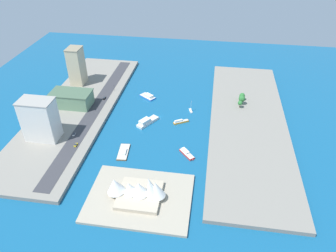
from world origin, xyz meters
TOP-DOWN VIEW (x-y plane):
  - ground_plane at (0.00, 0.00)m, footprint 440.00×440.00m
  - quay_west at (-84.34, 0.00)m, footprint 70.00×240.00m
  - quay_east at (84.34, 0.00)m, footprint 70.00×240.00m
  - peninsula_point at (-4.44, 105.41)m, footprint 72.32×54.99m
  - road_strip at (64.68, 0.00)m, footprint 12.87×228.00m
  - barge_flat_brown at (20.25, 58.27)m, footprint 9.94×22.32m
  - catamaran_blue at (18.84, -35.56)m, footprint 19.21×17.13m
  - tugboat_red at (-31.94, 52.61)m, footprint 13.93×15.04m
  - ferry_white_commuter at (9.77, 13.00)m, footprint 18.48×24.03m
  - sailboat_small_white at (-28.97, -15.01)m, footprint 4.54×8.39m
  - water_taxi_orange at (-21.39, 6.82)m, footprint 14.88×10.19m
  - hotel_broad_white at (92.18, 52.38)m, footprint 28.25×17.76m
  - office_block_beige at (101.28, -50.61)m, footprint 14.80×18.57m
  - terminal_long_green at (89.50, -2.99)m, footprint 40.12×22.70m
  - suv_black at (61.95, -20.04)m, footprint 1.99×5.13m
  - van_white at (68.22, 45.39)m, footprint 1.78×4.24m
  - taxi_yellow_cab at (60.96, 59.28)m, footprint 2.00×4.67m
  - traffic_light_waterfront at (56.74, -38.77)m, footprint 0.36×0.36m
  - opera_landmark at (-3.42, 105.41)m, footprint 42.28×29.63m
  - park_tree_cluster at (-78.56, -32.29)m, footprint 7.80×21.16m

SIDE VIEW (x-z plane):
  - ground_plane at x=0.00m, z-range 0.00..0.00m
  - barge_flat_brown at x=20.25m, z-range -0.45..2.31m
  - sailboat_small_white at x=-28.97m, z-range -5.14..7.02m
  - peninsula_point at x=-4.44m, z-range 0.00..2.00m
  - water_taxi_orange at x=-21.39m, z-range -0.46..3.06m
  - tugboat_red at x=-31.94m, z-range -0.38..3.02m
  - catamaran_blue at x=18.84m, z-range -0.54..3.54m
  - quay_west at x=-84.34m, z-range 0.00..3.38m
  - quay_east at x=84.34m, z-range 0.00..3.38m
  - ferry_white_commuter at x=9.77m, z-range -0.72..5.19m
  - road_strip at x=64.68m, z-range 3.38..3.53m
  - van_white at x=68.22m, z-range 3.52..5.03m
  - taxi_yellow_cab at x=60.96m, z-range 3.53..5.02m
  - suv_black at x=61.95m, z-range 3.51..5.17m
  - traffic_light_waterfront at x=56.74m, z-range 4.47..10.97m
  - opera_landmark at x=-3.42m, z-range -1.02..18.30m
  - park_tree_cluster at x=-78.56m, z-range 4.30..14.14m
  - terminal_long_green at x=89.50m, z-range 3.41..18.34m
  - hotel_broad_white at x=92.18m, z-range 3.41..40.58m
  - office_block_beige at x=101.28m, z-range 3.41..44.75m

